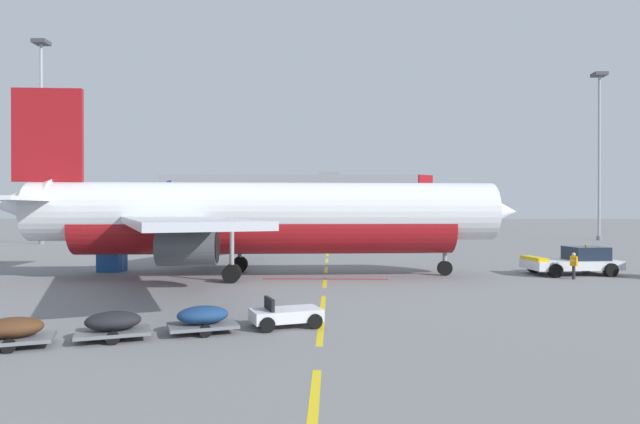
# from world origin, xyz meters

# --- Properties ---
(ground) EXTENTS (400.00, 400.00, 0.00)m
(ground) POSITION_xyz_m (40.00, 40.00, 0.00)
(ground) COLOR slate
(apron_paint_markings) EXTENTS (8.00, 95.83, 0.01)m
(apron_paint_markings) POSITION_xyz_m (18.00, 37.43, 0.00)
(apron_paint_markings) COLOR yellow
(apron_paint_markings) RESTS_ON ground
(airliner_foreground) EXTENTS (34.82, 34.52, 12.20)m
(airliner_foreground) POSITION_xyz_m (13.55, 23.03, 3.95)
(airliner_foreground) COLOR white
(airliner_foreground) RESTS_ON ground
(pushback_tug) EXTENTS (6.31, 3.79, 2.08)m
(pushback_tug) POSITION_xyz_m (34.90, 24.72, 0.90)
(pushback_tug) COLOR silver
(pushback_tug) RESTS_ON ground
(airliner_mid_left) EXTENTS (26.14, 27.55, 10.08)m
(airliner_mid_left) POSITION_xyz_m (-8.65, 83.13, 3.26)
(airliner_mid_left) COLOR white
(airliner_mid_left) RESTS_ON ground
(airliner_far_center) EXTENTS (30.94, 28.66, 12.06)m
(airliner_far_center) POSITION_xyz_m (28.74, 99.90, 3.91)
(airliner_far_center) COLOR silver
(airliner_far_center) RESTS_ON ground
(baggage_train) EXTENTS (11.34, 5.60, 1.14)m
(baggage_train) POSITION_xyz_m (12.42, 6.36, 0.53)
(baggage_train) COLOR silver
(baggage_train) RESTS_ON ground
(ground_crew_worker) EXTENTS (0.32, 0.68, 1.69)m
(ground_crew_worker) POSITION_xyz_m (33.80, 22.32, 0.96)
(ground_crew_worker) COLOR #232328
(ground_crew_worker) RESTS_ON ground
(uld_cargo_container) EXTENTS (1.68, 1.65, 1.60)m
(uld_cargo_container) POSITION_xyz_m (2.73, 25.87, 0.80)
(uld_cargo_container) COLOR #194C9E
(uld_cargo_container) RESTS_ON ground
(apron_light_mast_near) EXTENTS (1.80, 1.80, 26.14)m
(apron_light_mast_near) POSITION_xyz_m (-18.87, 56.27, 16.16)
(apron_light_mast_near) COLOR slate
(apron_light_mast_near) RESTS_ON ground
(apron_light_mast_far) EXTENTS (1.80, 1.80, 24.02)m
(apron_light_mast_far) POSITION_xyz_m (56.79, 65.95, 15.00)
(apron_light_mast_far) COLOR slate
(apron_light_mast_far) RESTS_ON ground
(terminal_satellite) EXTENTS (70.82, 26.38, 15.29)m
(terminal_satellite) POSITION_xyz_m (6.96, 145.50, 6.86)
(terminal_satellite) COLOR gray
(terminal_satellite) RESTS_ON ground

